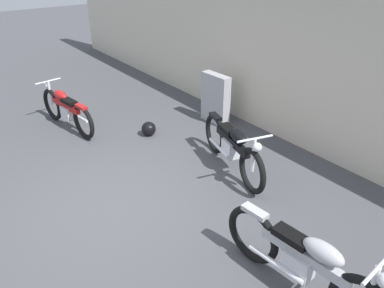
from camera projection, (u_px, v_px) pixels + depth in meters
name	position (u px, v px, depth m)	size (l,w,h in m)	color
ground_plane	(118.00, 206.00, 5.35)	(40.00, 40.00, 0.00)	#47474C
building_wall	(296.00, 68.00, 6.64)	(18.00, 0.30, 2.76)	beige
stone_marker	(215.00, 99.00, 7.65)	(0.69, 0.20, 1.04)	#9E9EA3
helmet	(149.00, 129.00, 7.28)	(0.28, 0.28, 0.28)	black
motorcycle_red	(66.00, 109.00, 7.44)	(1.94, 0.58, 0.87)	black
motorcycle_silver	(305.00, 263.00, 3.80)	(2.07, 0.58, 0.93)	black
motorcycle_black	(233.00, 147.00, 6.01)	(2.00, 0.77, 0.92)	black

